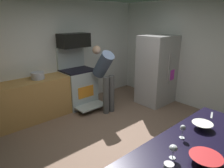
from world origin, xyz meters
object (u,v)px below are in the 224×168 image
Objects in this scene: mixing_bowl_large at (202,126)px; stock_pot at (38,76)px; wine_glass_mid at (173,149)px; microwave at (74,40)px; wine_glass_near at (183,129)px; refrigerator at (157,70)px; person_cook at (105,74)px; mixing_bowl_prep at (205,159)px; oven_range at (78,86)px.

stock_pot is (-0.62, 3.34, 0.04)m from mixing_bowl_large.
mixing_bowl_large is at bearing 5.33° from wine_glass_mid.
wine_glass_near is at bearing -102.52° from microwave.
refrigerator is 1.43m from person_cook.
stock_pot is at bearing -175.42° from microwave.
microwave reaches higher than person_cook.
wine_glass_mid is (-0.16, 0.24, 0.07)m from mixing_bowl_prep.
mixing_bowl_prep is 0.42m from wine_glass_near.
wine_glass_near reaches higher than mixing_bowl_prep.
person_cook is (-1.35, 0.49, 0.04)m from refrigerator.
oven_range is at bearing 75.19° from mixing_bowl_prep.
wine_glass_near reaches higher than mixing_bowl_large.
wine_glass_near is at bearing -102.87° from oven_range.
mixing_bowl_prep is at bearing -89.38° from stock_pot.
person_cook reaches higher than wine_glass_near.
refrigerator is 2.90m from stock_pot.
wine_glass_mid is 3.41m from stock_pot.
mixing_bowl_prep is at bearing -113.20° from person_cook.
refrigerator is 6.30× the size of stock_pot.
mixing_bowl_large is at bearing -104.55° from person_cook.
wine_glass_near is at bearing 59.23° from mixing_bowl_prep.
stock_pot is at bearing 90.62° from mixing_bowl_prep.
oven_range is 3.61m from wine_glass_mid.
mixing_bowl_large is 0.65m from mixing_bowl_prep.
oven_range is at bearing 83.44° from mixing_bowl_large.
microwave reaches higher than mixing_bowl_large.
mixing_bowl_large is 0.38m from wine_glass_near.
refrigerator is 10.99× the size of wine_glass_near.
refrigerator is 5.94× the size of mixing_bowl_prep.
person_cook is 3.21m from mixing_bowl_prep.
wine_glass_near is 0.39m from wine_glass_mid.
person_cook is 2.73m from mixing_bowl_large.
refrigerator is 2.96m from mixing_bowl_large.
microwave is 0.42× the size of refrigerator.
mixing_bowl_prep is 0.30m from wine_glass_mid.
mixing_bowl_prep is at bearing -104.81° from oven_range.
refrigerator is 1.14× the size of person_cook.
mixing_bowl_prep is at bearing -55.23° from wine_glass_mid.
wine_glass_near is at bearing 17.67° from wine_glass_mid.
wine_glass_mid is (-1.12, -3.39, 0.50)m from oven_range.
wine_glass_mid is at bearing 124.77° from mixing_bowl_prep.
person_cook reaches higher than stock_pot.
wine_glass_near is at bearing -85.63° from stock_pot.
stock_pot reaches higher than mixing_bowl_prep.
stock_pot is (-1.00, -0.08, -0.68)m from microwave.
mixing_bowl_prep is 1.06× the size of stock_pot.
wine_glass_near is at bearing 172.12° from mixing_bowl_large.
wine_glass_mid is (-0.38, -0.12, -0.01)m from wine_glass_near.
wine_glass_near is (-0.37, 0.05, 0.08)m from mixing_bowl_large.
microwave reaches higher than stock_pot.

